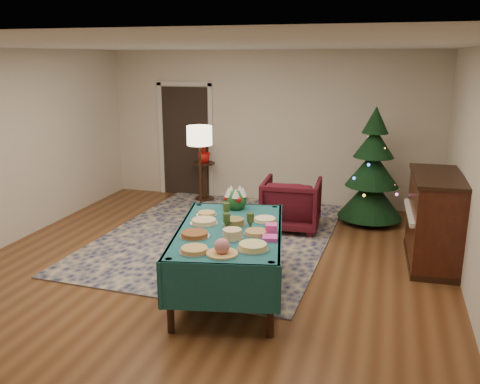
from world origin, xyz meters
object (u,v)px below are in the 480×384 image
(gift_box, at_px, (271,229))
(armchair, at_px, (291,202))
(floor_lamp, at_px, (200,142))
(christmas_tree, at_px, (372,171))
(side_table, at_px, (204,182))
(piano, at_px, (434,221))
(buffet_table, at_px, (229,242))
(potted_plant, at_px, (204,156))

(gift_box, height_order, armchair, armchair)
(floor_lamp, height_order, christmas_tree, christmas_tree)
(side_table, xyz_separation_m, piano, (3.83, -1.95, 0.22))
(christmas_tree, bearing_deg, buffet_table, -114.34)
(christmas_tree, distance_m, piano, 1.73)
(gift_box, bearing_deg, side_table, 120.44)
(buffet_table, distance_m, floor_lamp, 2.51)
(buffet_table, xyz_separation_m, gift_box, (0.47, -0.00, 0.20))
(side_table, bearing_deg, floor_lamp, -71.77)
(gift_box, height_order, potted_plant, potted_plant)
(side_table, bearing_deg, armchair, -32.00)
(buffet_table, bearing_deg, gift_box, -0.53)
(piano, bearing_deg, side_table, 153.04)
(buffet_table, xyz_separation_m, potted_plant, (-1.61, 3.53, 0.22))
(potted_plant, height_order, piano, piano)
(gift_box, xyz_separation_m, armchair, (-0.23, 2.38, -0.38))
(buffet_table, xyz_separation_m, side_table, (-1.61, 3.53, -0.27))
(gift_box, bearing_deg, potted_plant, 120.44)
(gift_box, relative_size, side_table, 0.17)
(armchair, xyz_separation_m, side_table, (-1.85, 1.15, -0.09))
(gift_box, xyz_separation_m, floor_lamp, (-1.61, 2.11, 0.52))
(potted_plant, relative_size, christmas_tree, 0.23)
(side_table, distance_m, piano, 4.31)
(potted_plant, bearing_deg, floor_lamp, -71.77)
(potted_plant, bearing_deg, armchair, -32.00)
(armchair, height_order, floor_lamp, floor_lamp)
(buffet_table, relative_size, gift_box, 17.62)
(buffet_table, relative_size, christmas_tree, 1.16)
(floor_lamp, distance_m, side_table, 1.80)
(buffet_table, bearing_deg, side_table, 114.49)
(armchair, xyz_separation_m, potted_plant, (-1.85, 1.15, 0.39))
(side_table, xyz_separation_m, christmas_tree, (3.00, -0.46, 0.49))
(gift_box, distance_m, potted_plant, 4.10)
(buffet_table, height_order, christmas_tree, christmas_tree)
(potted_plant, xyz_separation_m, piano, (3.83, -1.95, -0.26))
(buffet_table, height_order, armchair, armchair)
(floor_lamp, bearing_deg, christmas_tree, 20.78)
(potted_plant, bearing_deg, buffet_table, -65.51)
(christmas_tree, bearing_deg, potted_plant, 171.24)
(buffet_table, distance_m, gift_box, 0.51)
(gift_box, xyz_separation_m, christmas_tree, (0.92, 3.07, 0.02))
(gift_box, bearing_deg, christmas_tree, 73.35)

